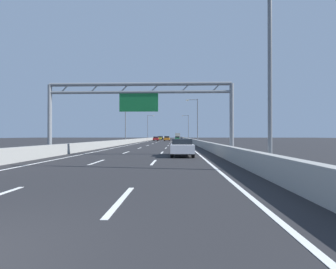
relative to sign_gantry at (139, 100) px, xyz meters
name	(u,v)px	position (x,y,z in m)	size (l,w,h in m)	color
ground_plane	(169,140)	(0.01, 81.51, -4.85)	(260.00, 260.00, 0.00)	#262628
lane_dash_left_1	(97,162)	(-1.79, -5.99, -4.84)	(0.16, 3.00, 0.01)	white
lane_dash_left_2	(126,152)	(-1.79, 3.01, -4.84)	(0.16, 3.00, 0.01)	white
lane_dash_left_3	(140,148)	(-1.79, 12.01, -4.84)	(0.16, 3.00, 0.01)	white
lane_dash_left_4	(148,145)	(-1.79, 21.01, -4.84)	(0.16, 3.00, 0.01)	white
lane_dash_left_5	(153,144)	(-1.79, 30.01, -4.84)	(0.16, 3.00, 0.01)	white
lane_dash_left_6	(156,143)	(-1.79, 39.01, -4.84)	(0.16, 3.00, 0.01)	white
lane_dash_left_7	(159,142)	(-1.79, 48.01, -4.84)	(0.16, 3.00, 0.01)	white
lane_dash_left_8	(161,141)	(-1.79, 57.01, -4.84)	(0.16, 3.00, 0.01)	white
lane_dash_left_9	(162,140)	(-1.79, 66.01, -4.84)	(0.16, 3.00, 0.01)	white
lane_dash_left_10	(164,140)	(-1.79, 75.01, -4.84)	(0.16, 3.00, 0.01)	white
lane_dash_left_11	(165,140)	(-1.79, 84.01, -4.84)	(0.16, 3.00, 0.01)	white
lane_dash_left_12	(166,139)	(-1.79, 93.01, -4.84)	(0.16, 3.00, 0.01)	white
lane_dash_left_13	(167,139)	(-1.79, 102.01, -4.84)	(0.16, 3.00, 0.01)	white
lane_dash_left_14	(167,139)	(-1.79, 111.01, -4.84)	(0.16, 3.00, 0.01)	white
lane_dash_left_15	(168,139)	(-1.79, 120.01, -4.84)	(0.16, 3.00, 0.01)	white
lane_dash_left_16	(168,139)	(-1.79, 129.01, -4.84)	(0.16, 3.00, 0.01)	white
lane_dash_left_17	(169,138)	(-1.79, 138.01, -4.84)	(0.16, 3.00, 0.01)	white
lane_dash_right_0	(121,200)	(1.81, -14.99, -4.84)	(0.16, 3.00, 0.01)	white
lane_dash_right_1	(154,162)	(1.81, -5.99, -4.84)	(0.16, 3.00, 0.01)	white
lane_dash_right_2	(162,153)	(1.81, 3.01, -4.84)	(0.16, 3.00, 0.01)	white
lane_dash_right_3	(166,148)	(1.81, 12.01, -4.84)	(0.16, 3.00, 0.01)	white
lane_dash_right_4	(168,145)	(1.81, 21.01, -4.84)	(0.16, 3.00, 0.01)	white
lane_dash_right_5	(170,144)	(1.81, 30.01, -4.84)	(0.16, 3.00, 0.01)	white
lane_dash_right_6	(171,143)	(1.81, 39.01, -4.84)	(0.16, 3.00, 0.01)	white
lane_dash_right_7	(171,142)	(1.81, 48.01, -4.84)	(0.16, 3.00, 0.01)	white
lane_dash_right_8	(172,141)	(1.81, 57.01, -4.84)	(0.16, 3.00, 0.01)	white
lane_dash_right_9	(173,140)	(1.81, 66.01, -4.84)	(0.16, 3.00, 0.01)	white
lane_dash_right_10	(173,140)	(1.81, 75.01, -4.84)	(0.16, 3.00, 0.01)	white
lane_dash_right_11	(173,140)	(1.81, 84.01, -4.84)	(0.16, 3.00, 0.01)	white
lane_dash_right_12	(173,139)	(1.81, 93.01, -4.84)	(0.16, 3.00, 0.01)	white
lane_dash_right_13	(174,139)	(1.81, 102.01, -4.84)	(0.16, 3.00, 0.01)	white
lane_dash_right_14	(174,139)	(1.81, 111.01, -4.84)	(0.16, 3.00, 0.01)	white
lane_dash_right_15	(174,139)	(1.81, 120.01, -4.84)	(0.16, 3.00, 0.01)	white
lane_dash_right_16	(174,139)	(1.81, 129.01, -4.84)	(0.16, 3.00, 0.01)	white
lane_dash_right_17	(174,138)	(1.81, 138.01, -4.84)	(0.16, 3.00, 0.01)	white
edge_line_left	(154,140)	(-5.24, 69.51, -4.84)	(0.16, 176.00, 0.01)	white
edge_line_right	(182,140)	(5.26, 69.51, -4.84)	(0.16, 176.00, 0.01)	white
barrier_left	(155,138)	(-6.89, 91.51, -4.37)	(0.45, 220.00, 0.95)	#9E9E99
barrier_right	(185,138)	(6.91, 91.51, -4.37)	(0.45, 220.00, 0.95)	#9E9E99
sign_gantry	(139,100)	(0.00, 0.00, 0.00)	(16.36, 0.36, 6.36)	gray
streetlamp_right_near	(265,58)	(7.47, -9.47, 0.55)	(2.58, 0.28, 9.50)	slate
streetlamp_left_mid	(127,118)	(-7.46, 30.78, 0.55)	(2.58, 0.28, 9.50)	slate
streetlamp_right_mid	(196,118)	(7.47, 30.78, 0.55)	(2.58, 0.28, 9.50)	slate
streetlamp_left_far	(148,126)	(-7.46, 71.04, 0.55)	(2.58, 0.28, 9.50)	slate
streetlamp_right_far	(188,126)	(7.47, 71.04, 0.55)	(2.58, 0.28, 9.50)	slate
yellow_car	(159,138)	(-3.68, 77.44, -4.09)	(1.79, 4.51, 1.49)	yellow
orange_car	(167,138)	(0.06, 59.08, -4.06)	(1.82, 4.55, 1.55)	orange
white_car	(182,147)	(3.70, -1.00, -4.10)	(1.82, 4.44, 1.42)	silver
green_car	(177,138)	(3.51, 71.78, -4.09)	(1.80, 4.19, 1.47)	#1E7A38
black_car	(161,138)	(-3.62, 85.30, -4.06)	(1.89, 4.52, 1.55)	black
red_car	(156,139)	(-3.75, 61.50, -4.10)	(1.70, 4.55, 1.43)	red
box_truck	(178,136)	(3.77, 103.01, -3.18)	(2.42, 8.71, 2.99)	#B21E19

